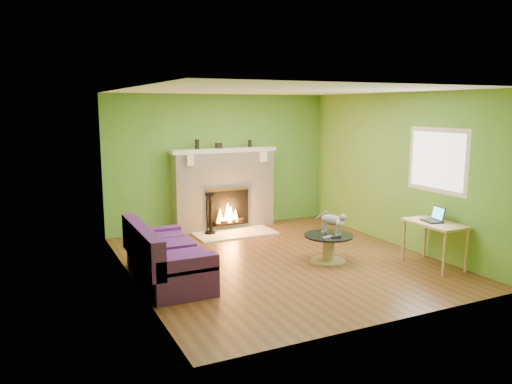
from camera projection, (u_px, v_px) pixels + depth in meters
floor at (280, 261)px, 7.76m from camera, size 5.00×5.00×0.00m
ceiling at (282, 90)px, 7.32m from camera, size 5.00×5.00×0.00m
wall_back at (220, 162)px, 9.76m from camera, size 5.00×0.00×5.00m
wall_front at (392, 208)px, 5.31m from camera, size 5.00×0.00×5.00m
wall_left at (131, 188)px, 6.58m from camera, size 0.00×5.00×5.00m
wall_right at (397, 170)px, 8.49m from camera, size 0.00×5.00×5.00m
window_frame at (437, 160)px, 7.65m from camera, size 0.00×1.20×1.20m
window_pane at (437, 160)px, 7.64m from camera, size 0.00×1.06×1.06m
fireplace at (224, 190)px, 9.68m from camera, size 2.10×0.46×1.58m
hearth at (235, 233)px, 9.35m from camera, size 1.50×0.75×0.03m
mantel at (224, 150)px, 9.54m from camera, size 2.10×0.28×0.08m
sofa at (164, 259)px, 6.82m from camera, size 0.85×1.78×0.80m
coffee_table at (328, 246)px, 7.67m from camera, size 0.75×0.75×0.42m
desk at (435, 228)px, 7.40m from camera, size 0.53×0.91×0.67m
cat at (331, 222)px, 7.68m from camera, size 0.34×0.60×0.36m
remote_silver at (327, 237)px, 7.48m from camera, size 0.18×0.09×0.02m
remote_black at (336, 237)px, 7.48m from camera, size 0.16×0.05×0.02m
laptop at (432, 214)px, 7.40m from camera, size 0.31×0.34×0.22m
fire_tools at (210, 213)px, 9.23m from camera, size 0.20×0.20×0.77m
mantel_vase_left at (197, 144)px, 9.32m from camera, size 0.08×0.08×0.18m
mantel_vase_right at (250, 143)px, 9.78m from camera, size 0.07×0.07×0.14m
mantel_box at (219, 146)px, 9.51m from camera, size 0.12×0.08×0.10m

